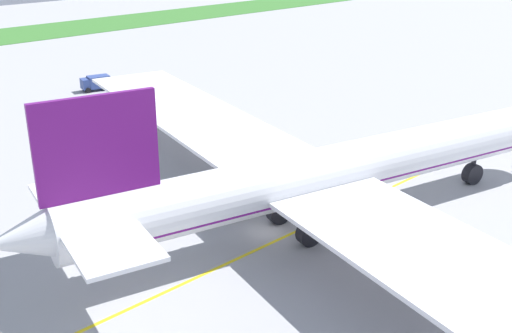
{
  "coord_description": "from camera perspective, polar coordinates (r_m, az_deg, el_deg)",
  "views": [
    {
      "loc": [
        -36.47,
        -37.03,
        27.09
      ],
      "look_at": [
        4.71,
        6.65,
        3.38
      ],
      "focal_mm": 43.82,
      "sensor_mm": 36.0,
      "label": 1
    }
  ],
  "objects": [
    {
      "name": "ground_crew_wingwalker_port",
      "position": [
        50.25,
        20.93,
        -11.24
      ],
      "size": [
        0.53,
        0.48,
        1.76
      ],
      "color": "black",
      "rests_on": "ground"
    },
    {
      "name": "service_truck_catering_van",
      "position": [
        110.71,
        -14.45,
        7.45
      ],
      "size": [
        5.08,
        3.46,
        2.46
      ],
      "color": "#33478C",
      "rests_on": "ground"
    },
    {
      "name": "ground_plane",
      "position": [
        58.61,
        1.12,
        -5.98
      ],
      "size": [
        600.0,
        600.0,
        0.0
      ],
      "primitive_type": "plane",
      "color": "#9E9EA3",
      "rests_on": "ground"
    },
    {
      "name": "apron_taxi_line",
      "position": [
        57.53,
        2.34,
        -6.56
      ],
      "size": [
        280.0,
        0.36,
        0.01
      ],
      "primitive_type": "cube",
      "color": "yellow",
      "rests_on": "ground"
    },
    {
      "name": "airliner_foreground",
      "position": [
        57.8,
        6.04,
        -0.74
      ],
      "size": [
        58.67,
        97.1,
        15.57
      ],
      "color": "white",
      "rests_on": "ground"
    }
  ]
}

